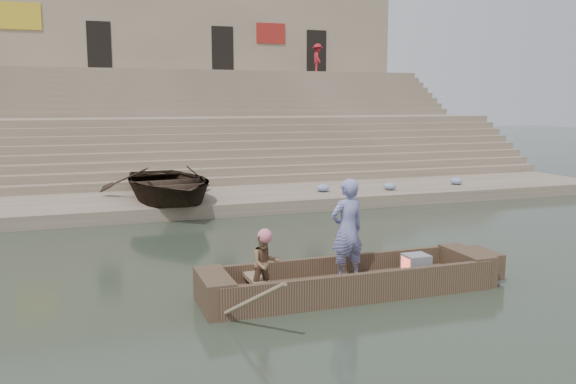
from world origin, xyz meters
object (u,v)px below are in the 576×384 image
standing_man (347,230)px  rowing_man (265,263)px  main_rowboat (350,288)px  television (416,265)px  pedestrian (318,58)px  beached_rowboat (168,183)px

standing_man → rowing_man: standing_man is taller
main_rowboat → television: (1.39, 0.00, 0.31)m
television → pedestrian: 26.13m
standing_man → rowing_man: 1.75m
rowing_man → beached_rowboat: bearing=87.9°
main_rowboat → pedestrian: pedestrian is taller
standing_man → beached_rowboat: 9.35m
standing_man → television: 1.59m
standing_man → beached_rowboat: size_ratio=0.36×
rowing_man → main_rowboat: bearing=0.6°
main_rowboat → television: television is taller
main_rowboat → television: bearing=0.0°
standing_man → television: bearing=164.3°
main_rowboat → beached_rowboat: bearing=102.5°
main_rowboat → standing_man: 1.08m
main_rowboat → television: 1.42m
rowing_man → television: (3.07, 0.15, -0.34)m
pedestrian → standing_man: bearing=171.7°
rowing_man → television: bearing=-1.6°
standing_man → television: (1.40, -0.13, -0.76)m
pedestrian → television: bearing=174.8°
main_rowboat → beached_rowboat: 9.51m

